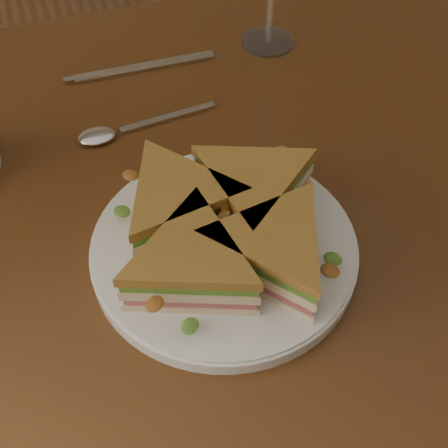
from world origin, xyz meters
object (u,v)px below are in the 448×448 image
table (158,244)px  spoon (115,132)px  knife (135,69)px  sandwich_wedges (224,227)px  plate (224,249)px

table → spoon: bearing=100.0°
table → knife: knife is taller
sandwich_wedges → knife: sandwich_wedges is taller
table → knife: 0.26m
plate → sandwich_wedges: size_ratio=0.93×
table → spoon: spoon is taller
spoon → plate: bearing=-78.1°
sandwich_wedges → spoon: 0.24m
spoon → sandwich_wedges: bearing=-78.1°
table → sandwich_wedges: 0.19m
sandwich_wedges → spoon: (-0.07, 0.22, -0.04)m
sandwich_wedges → knife: (-0.02, 0.35, -0.04)m
table → sandwich_wedges: size_ratio=3.93×
plate → sandwich_wedges: bearing=104.0°
table → knife: bearing=81.3°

